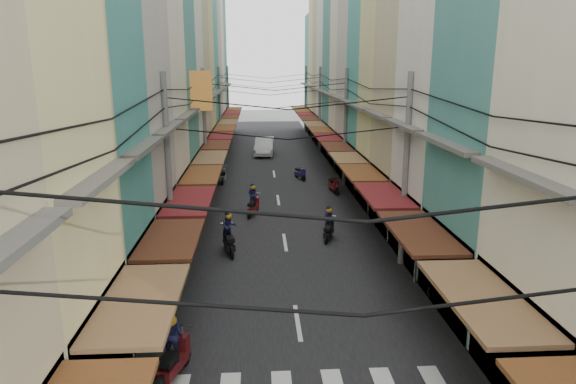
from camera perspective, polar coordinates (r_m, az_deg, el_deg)
name	(u,v)px	position (r m, az deg, el deg)	size (l,w,h in m)	color
ground	(294,297)	(19.62, 0.62, -11.56)	(160.00, 160.00, 0.00)	slate
road	(275,180)	(38.61, -1.46, 1.39)	(10.00, 80.00, 0.02)	black
sidewalk_left	(188,180)	(38.94, -11.07, 1.27)	(3.00, 80.00, 0.06)	gray
sidewalk_right	(360,178)	(39.36, 8.04, 1.53)	(3.00, 80.00, 0.06)	gray
building_row_left	(151,43)	(34.87, -15.00, 15.74)	(7.80, 67.67, 23.70)	silver
building_row_right	(398,49)	(35.32, 12.08, 15.28)	(7.80, 68.98, 22.59)	teal
utility_poles	(277,95)	(32.74, -1.23, 10.75)	(10.20, 66.13, 8.20)	slate
white_car	(265,155)	(49.29, -2.62, 4.15)	(5.81, 2.28, 2.05)	silver
bicycle	(479,314)	(19.57, 20.50, -12.59)	(0.59, 1.57, 1.08)	black
moving_scooters	(260,224)	(26.10, -3.09, -3.62)	(7.96, 26.87, 2.01)	black
parked_scooters	(455,320)	(17.82, 18.06, -13.39)	(13.37, 12.79, 1.01)	black
pedestrians	(178,256)	(21.08, -12.16, -6.93)	(13.02, 24.55, 2.19)	#261F29
market_umbrella	(502,257)	(19.52, 22.67, -6.65)	(2.10, 2.10, 2.21)	#B2B2B7
traffic_sign	(417,235)	(20.68, 14.10, -4.67)	(0.10, 0.60, 2.76)	slate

